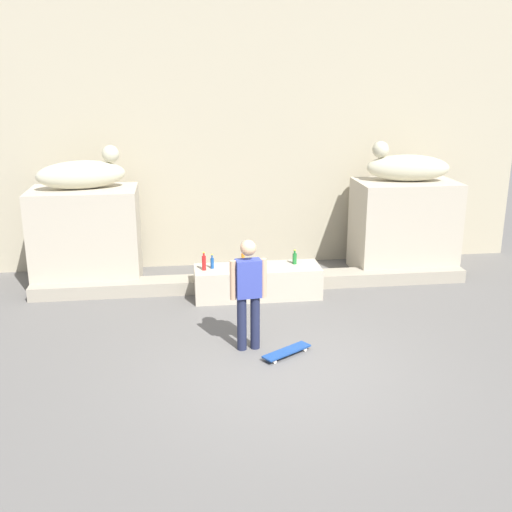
# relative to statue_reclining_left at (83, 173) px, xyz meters

# --- Properties ---
(ground_plane) EXTENTS (40.00, 40.00, 0.00)m
(ground_plane) POSITION_rel_statue_reclining_left_xyz_m (3.08, -4.04, -2.14)
(ground_plane) COLOR #605E5B
(facade_wall) EXTENTS (11.62, 0.60, 5.76)m
(facade_wall) POSITION_rel_statue_reclining_left_xyz_m (3.08, 1.23, 0.74)
(facade_wall) COLOR #B1A78C
(facade_wall) RESTS_ON ground_plane
(pedestal_left) EXTENTS (1.96, 1.23, 1.86)m
(pedestal_left) POSITION_rel_statue_reclining_left_xyz_m (-0.04, -0.01, -1.21)
(pedestal_left) COLOR #B7AD99
(pedestal_left) RESTS_ON ground_plane
(pedestal_right) EXTENTS (1.96, 1.23, 1.86)m
(pedestal_right) POSITION_rel_statue_reclining_left_xyz_m (6.19, -0.01, -1.21)
(pedestal_right) COLOR #B7AD99
(pedestal_right) RESTS_ON ground_plane
(statue_reclining_left) EXTENTS (1.68, 0.89, 0.78)m
(statue_reclining_left) POSITION_rel_statue_reclining_left_xyz_m (0.00, 0.00, 0.00)
(statue_reclining_left) COLOR beige
(statue_reclining_left) RESTS_ON pedestal_left
(statue_reclining_right) EXTENTS (1.68, 0.84, 0.78)m
(statue_reclining_right) POSITION_rel_statue_reclining_left_xyz_m (6.15, -0.00, 0.00)
(statue_reclining_right) COLOR beige
(statue_reclining_right) RESTS_ON pedestal_right
(ledge_block) EXTENTS (2.27, 0.75, 0.56)m
(ledge_block) POSITION_rel_statue_reclining_left_xyz_m (3.08, -1.09, -1.86)
(ledge_block) COLOR #B7AD99
(ledge_block) RESTS_ON ground_plane
(skater) EXTENTS (0.54, 0.24, 1.67)m
(skater) POSITION_rel_statue_reclining_left_xyz_m (2.66, -3.24, -1.22)
(skater) COLOR #1E233F
(skater) RESTS_ON ground_plane
(skateboard) EXTENTS (0.78, 0.60, 0.08)m
(skateboard) POSITION_rel_statue_reclining_left_xyz_m (3.18, -3.54, -2.08)
(skateboard) COLOR navy
(skateboard) RESTS_ON ground_plane
(bottle_green) EXTENTS (0.08, 0.08, 0.27)m
(bottle_green) POSITION_rel_statue_reclining_left_xyz_m (3.77, -0.98, -1.47)
(bottle_green) COLOR #1E722D
(bottle_green) RESTS_ON ledge_block
(bottle_blue) EXTENTS (0.06, 0.06, 0.26)m
(bottle_blue) POSITION_rel_statue_reclining_left_xyz_m (2.27, -1.06, -1.48)
(bottle_blue) COLOR #194C99
(bottle_blue) RESTS_ON ledge_block
(bottle_red) EXTENTS (0.07, 0.07, 0.33)m
(bottle_red) POSITION_rel_statue_reclining_left_xyz_m (2.12, -1.13, -1.44)
(bottle_red) COLOR red
(bottle_red) RESTS_ON ledge_block
(bottle_orange) EXTENTS (0.06, 0.06, 0.31)m
(bottle_orange) POSITION_rel_statue_reclining_left_xyz_m (2.82, -1.00, -1.45)
(bottle_orange) COLOR orange
(bottle_orange) RESTS_ON ledge_block
(stair_step) EXTENTS (8.19, 0.50, 0.25)m
(stair_step) POSITION_rel_statue_reclining_left_xyz_m (3.08, -0.64, -2.02)
(stair_step) COLOR gray
(stair_step) RESTS_ON ground_plane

